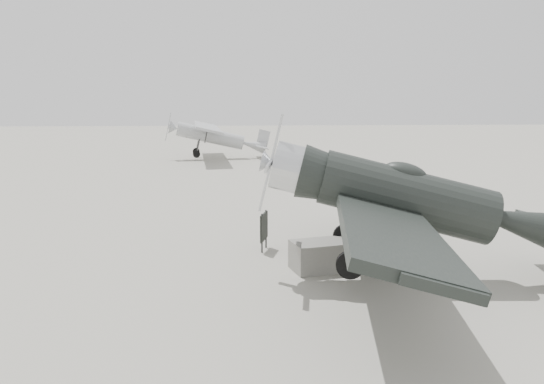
{
  "coord_description": "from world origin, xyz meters",
  "views": [
    {
      "loc": [
        -0.9,
        -18.16,
        4.69
      ],
      "look_at": [
        0.4,
        0.09,
        1.5
      ],
      "focal_mm": 35.0,
      "sensor_mm": 36.0,
      "label": 1
    }
  ],
  "objects_px": {
    "lowwing_monoplane": "(422,202)",
    "sign_board": "(264,227)",
    "highwing_monoplane": "(215,134)",
    "equipment_block": "(321,256)"
  },
  "relations": [
    {
      "from": "sign_board",
      "to": "highwing_monoplane",
      "type": "bearing_deg",
      "value": 111.46
    },
    {
      "from": "highwing_monoplane",
      "to": "sign_board",
      "type": "bearing_deg",
      "value": -89.4
    },
    {
      "from": "lowwing_monoplane",
      "to": "sign_board",
      "type": "distance_m",
      "value": 5.15
    },
    {
      "from": "highwing_monoplane",
      "to": "sign_board",
      "type": "xyz_separation_m",
      "value": [
        2.47,
        -26.58,
        -1.28
      ]
    },
    {
      "from": "lowwing_monoplane",
      "to": "sign_board",
      "type": "bearing_deg",
      "value": 151.17
    },
    {
      "from": "lowwing_monoplane",
      "to": "equipment_block",
      "type": "distance_m",
      "value": 3.13
    },
    {
      "from": "lowwing_monoplane",
      "to": "sign_board",
      "type": "height_order",
      "value": "lowwing_monoplane"
    },
    {
      "from": "highwing_monoplane",
      "to": "equipment_block",
      "type": "height_order",
      "value": "highwing_monoplane"
    },
    {
      "from": "lowwing_monoplane",
      "to": "equipment_block",
      "type": "height_order",
      "value": "lowwing_monoplane"
    },
    {
      "from": "highwing_monoplane",
      "to": "equipment_block",
      "type": "distance_m",
      "value": 28.94
    }
  ]
}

